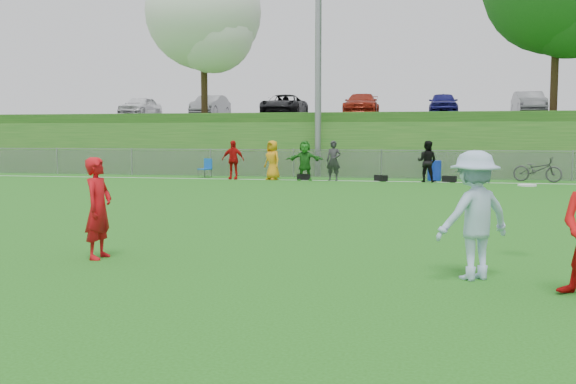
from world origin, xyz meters
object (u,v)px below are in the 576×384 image
(player_red_left, at_px, (98,208))
(frisbee, at_px, (527,185))
(bicycle, at_px, (538,169))
(player_blue, at_px, (474,215))
(recycling_bin, at_px, (434,170))

(player_red_left, height_order, frisbee, player_red_left)
(player_red_left, bearing_deg, bicycle, -26.92)
(player_red_left, distance_m, player_blue, 5.67)
(player_red_left, bearing_deg, frisbee, -77.88)
(player_blue, bearing_deg, recycling_bin, -124.27)
(frisbee, xyz_separation_m, recycling_bin, (-1.07, 17.28, -0.73))
(player_red_left, distance_m, bicycle, 21.06)
(recycling_bin, bearing_deg, player_red_left, -106.48)
(recycling_bin, distance_m, bicycle, 4.15)
(recycling_bin, bearing_deg, player_blue, -89.56)
(recycling_bin, bearing_deg, frisbee, -86.46)
(bicycle, bearing_deg, player_red_left, 175.85)
(frisbee, bearing_deg, player_red_left, -168.28)
(player_red_left, relative_size, player_blue, 0.92)
(player_red_left, relative_size, recycling_bin, 1.87)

